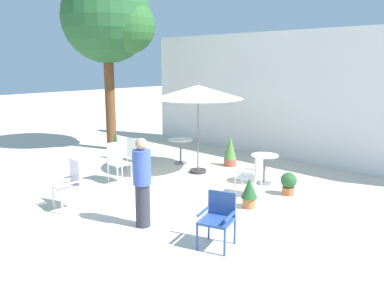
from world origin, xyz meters
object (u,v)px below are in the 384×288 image
(cafe_table_1, at_px, (265,164))
(patio_chair_2, at_px, (218,215))
(potted_plant_2, at_px, (249,192))
(standing_person, at_px, (142,182))
(patio_umbrella_0, at_px, (198,93))
(potted_plant_1, at_px, (230,151))
(patio_chair_1, at_px, (253,173))
(patio_chair_3, at_px, (117,160))
(patio_chair_4, at_px, (136,152))
(shade_tree, at_px, (108,18))
(cafe_table_0, at_px, (181,147))
(potted_plant_0, at_px, (289,183))
(potted_plant_3, at_px, (116,145))
(patio_chair_0, at_px, (70,181))

(cafe_table_1, bearing_deg, patio_chair_2, -67.99)
(potted_plant_2, height_order, standing_person, standing_person)
(patio_umbrella_0, bearing_deg, cafe_table_1, 12.14)
(potted_plant_1, bearing_deg, cafe_table_1, -24.59)
(patio_chair_1, height_order, patio_chair_3, patio_chair_3)
(patio_chair_1, relative_size, potted_plant_2, 1.50)
(patio_chair_2, bearing_deg, cafe_table_1, 112.01)
(patio_chair_1, distance_m, patio_chair_4, 3.42)
(potted_plant_2, bearing_deg, shade_tree, 168.46)
(patio_chair_3, height_order, standing_person, standing_person)
(patio_umbrella_0, relative_size, potted_plant_2, 3.85)
(patio_umbrella_0, relative_size, patio_chair_4, 2.54)
(patio_chair_4, relative_size, standing_person, 0.58)
(patio_umbrella_0, bearing_deg, patio_chair_4, -139.71)
(standing_person, bearing_deg, patio_chair_2, 13.86)
(cafe_table_0, height_order, patio_chair_4, patio_chair_4)
(cafe_table_0, bearing_deg, patio_chair_1, -15.92)
(shade_tree, distance_m, potted_plant_0, 7.76)
(potted_plant_3, bearing_deg, cafe_table_0, 27.02)
(potted_plant_0, distance_m, potted_plant_2, 1.26)
(potted_plant_1, bearing_deg, potted_plant_2, -44.82)
(patio_chair_1, xyz_separation_m, patio_chair_3, (-2.97, -1.40, 0.04))
(shade_tree, relative_size, patio_chair_4, 6.09)
(patio_umbrella_0, bearing_deg, patio_chair_3, -113.52)
(potted_plant_2, distance_m, standing_person, 2.26)
(patio_chair_2, xyz_separation_m, patio_chair_4, (-4.38, 1.81, 0.03))
(patio_chair_0, height_order, patio_chair_3, patio_chair_0)
(shade_tree, xyz_separation_m, patio_chair_0, (3.98, -3.80, -3.67))
(shade_tree, height_order, patio_chair_2, shade_tree)
(shade_tree, distance_m, potted_plant_1, 5.75)
(patio_umbrella_0, relative_size, cafe_table_1, 3.32)
(patio_umbrella_0, relative_size, potted_plant_3, 2.68)
(potted_plant_0, distance_m, standing_person, 3.48)
(cafe_table_0, bearing_deg, potted_plant_0, -4.31)
(potted_plant_3, bearing_deg, potted_plant_2, -6.29)
(potted_plant_2, xyz_separation_m, potted_plant_3, (-5.34, 0.59, 0.09))
(patio_umbrella_0, bearing_deg, patio_chair_0, -90.74)
(patio_chair_4, relative_size, potted_plant_1, 1.08)
(potted_plant_3, bearing_deg, cafe_table_1, 11.83)
(cafe_table_1, bearing_deg, patio_umbrella_0, -167.86)
(cafe_table_1, bearing_deg, patio_chair_0, -114.69)
(patio_chair_0, distance_m, potted_plant_2, 3.56)
(patio_chair_1, distance_m, potted_plant_3, 4.96)
(patio_chair_4, relative_size, potted_plant_0, 1.84)
(potted_plant_1, relative_size, potted_plant_2, 1.41)
(cafe_table_0, distance_m, potted_plant_1, 1.42)
(patio_chair_4, xyz_separation_m, potted_plant_3, (-1.58, 0.48, -0.10))
(potted_plant_2, relative_size, potted_plant_3, 0.70)
(potted_plant_3, bearing_deg, patio_umbrella_0, 11.63)
(patio_umbrella_0, distance_m, cafe_table_0, 1.93)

